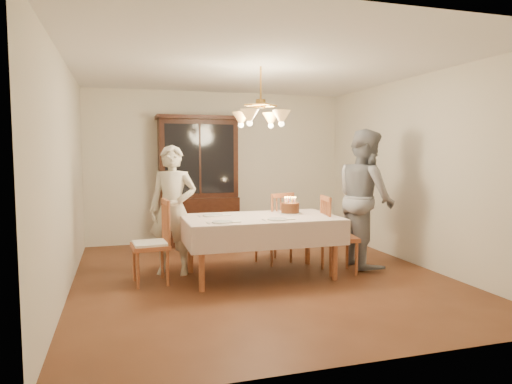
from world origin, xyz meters
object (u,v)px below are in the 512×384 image
object	(u,v)px
elderly_woman	(173,210)
chair_far_side	(274,232)
china_hutch	(198,183)
birthday_cake	(290,209)
dining_table	(261,223)

from	to	relation	value
elderly_woman	chair_far_side	bearing A→B (deg)	27.47
china_hutch	birthday_cake	xyz separation A→B (m)	(0.85, -2.12, -0.21)
dining_table	china_hutch	size ratio (longest dim) A/B	0.88
china_hutch	birthday_cake	bearing A→B (deg)	-68.23
dining_table	elderly_woman	bearing A→B (deg)	157.10
china_hutch	elderly_woman	xyz separation A→B (m)	(-0.63, -1.82, -0.22)
chair_far_side	elderly_woman	xyz separation A→B (m)	(-1.43, -0.20, 0.38)
chair_far_side	elderly_woman	world-z (taller)	elderly_woman
chair_far_side	birthday_cake	distance (m)	0.63
dining_table	elderly_woman	world-z (taller)	elderly_woman
chair_far_side	elderly_woman	size ratio (longest dim) A/B	0.61
dining_table	chair_far_side	size ratio (longest dim) A/B	1.90
dining_table	elderly_woman	size ratio (longest dim) A/B	1.15
china_hutch	elderly_woman	bearing A→B (deg)	-109.23
china_hutch	birthday_cake	size ratio (longest dim) A/B	7.20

